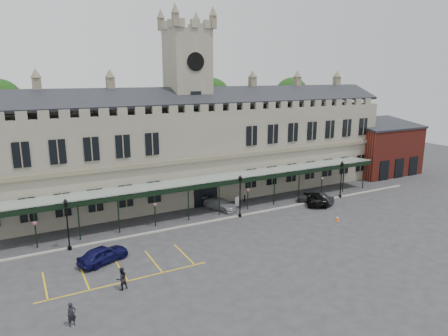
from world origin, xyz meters
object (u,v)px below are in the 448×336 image
station_building (189,150)px  car_right_a (315,198)px  person_b (122,279)px  lamp_post_right (341,176)px  sign_board (237,202)px  lamp_post_mid (240,192)px  car_van (315,198)px  person_a (72,314)px  car_taxi (220,204)px  lamp_post_left (67,220)px  car_left_a (103,254)px  clock_tower (188,100)px  traffic_cone (337,219)px

station_building → car_right_a: size_ratio=12.89×
station_building → person_b: 25.74m
lamp_post_right → sign_board: (-14.30, 3.49, -2.44)m
lamp_post_mid → car_van: bearing=-1.2°
lamp_post_right → person_a: (-36.58, -12.93, -2.22)m
lamp_post_mid → car_van: size_ratio=0.96×
car_taxi → lamp_post_left: bearing=168.5°
lamp_post_mid → person_a: size_ratio=3.09×
lamp_post_mid → car_left_a: 17.48m
lamp_post_mid → lamp_post_right: bearing=0.3°
station_building → car_right_a: 17.92m
sign_board → car_van: (9.55, -3.81, 0.13)m
lamp_post_mid → person_a: bearing=-148.0°
lamp_post_left → car_van: (30.29, -0.12, -2.31)m
car_left_a → car_right_a: car_right_a is taller
clock_tower → person_b: clock_tower is taller
clock_tower → person_a: 32.53m
car_van → lamp_post_left: bearing=28.7°
car_taxi → car_van: bearing=-40.3°
traffic_cone → person_a: 30.39m
car_van → car_right_a: (0.00, -0.12, 0.05)m
station_building → car_taxi: 9.17m
station_building → person_b: (-14.71, -20.38, -5.55)m
sign_board → lamp_post_mid: bearing=-135.1°
car_taxi → person_b: (-15.71, -13.34, 0.25)m
car_left_a → car_right_a: (28.00, 4.03, 0.01)m
clock_tower → lamp_post_left: 22.73m
person_b → car_taxi: bearing=-157.6°
lamp_post_mid → traffic_cone: lamp_post_mid is taller
lamp_post_left → sign_board: bearing=10.1°
station_building → lamp_post_left: size_ratio=11.66×
lamp_post_right → person_b: size_ratio=2.79×
lamp_post_right → person_a: size_ratio=3.09×
car_taxi → sign_board: bearing=-22.4°
person_b → person_a: bearing=18.8°
sign_board → car_right_a: 10.32m
sign_board → person_a: person_a is taller
clock_tower → lamp_post_mid: size_ratio=4.83×
lamp_post_left → station_building: bearing=31.8°
car_taxi → car_right_a: (12.00, -3.91, 0.12)m
traffic_cone → person_a: (-29.73, -6.29, 0.52)m
car_taxi → car_left_a: bearing=-176.4°
lamp_post_mid → car_right_a: bearing=-1.8°
sign_board → car_van: car_van is taller
sign_board → car_van: 10.28m
car_right_a → lamp_post_mid: bearing=-32.5°
sign_board → car_taxi: car_taxi is taller
traffic_cone → person_b: 25.83m
lamp_post_mid → car_taxi: size_ratio=1.10×
clock_tower → car_left_a: bearing=-134.9°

